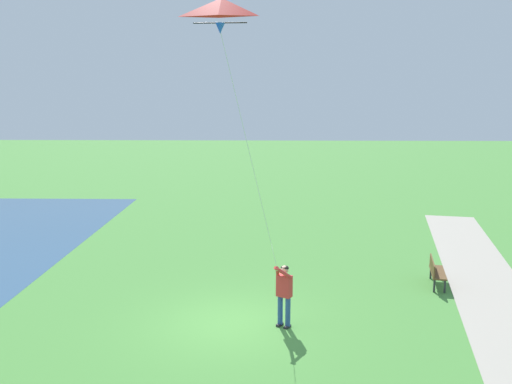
{
  "coord_description": "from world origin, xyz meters",
  "views": [
    {
      "loc": [
        -1.07,
        14.34,
        6.28
      ],
      "look_at": [
        -0.74,
        1.08,
        3.9
      ],
      "focal_mm": 38.65,
      "sensor_mm": 36.0,
      "label": 1
    }
  ],
  "objects": [
    {
      "name": "park_bench_near_walkway",
      "position": [
        -6.58,
        -3.23,
        0.51
      ],
      "size": [
        0.73,
        1.56,
        0.88
      ],
      "color": "brown",
      "rests_on": "ground"
    },
    {
      "name": "ground_plane",
      "position": [
        0.0,
        0.0,
        0.0
      ],
      "size": [
        120.0,
        120.0,
        0.0
      ],
      "primitive_type": "plane",
      "color": "#4C8E3D"
    },
    {
      "name": "person_kite_flyer",
      "position": [
        -1.47,
        0.18,
        1.05
      ],
      "size": [
        0.53,
        0.62,
        1.83
      ],
      "color": "#232328",
      "rests_on": "ground"
    },
    {
      "name": "flying_kite",
      "position": [
        -0.06,
        2.34,
        7.8
      ],
      "size": [
        1.85,
        2.17,
        6.42
      ],
      "color": "red"
    }
  ]
}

